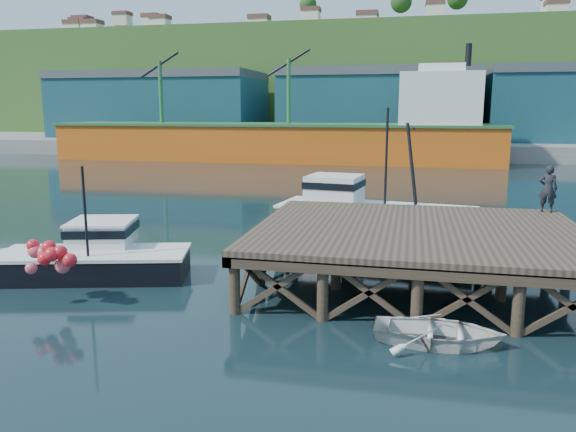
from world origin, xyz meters
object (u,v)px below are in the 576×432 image
(dinghy, at_px, (439,332))
(trawler, at_px, (371,212))
(boat_black, at_px, (96,255))
(dockworker, at_px, (548,189))

(dinghy, bearing_deg, trawler, 14.42)
(boat_black, bearing_deg, trawler, 26.75)
(boat_black, bearing_deg, dockworker, 5.08)
(boat_black, relative_size, dockworker, 3.77)
(dinghy, relative_size, dockworker, 1.79)
(boat_black, height_order, dockworker, boat_black)
(trawler, bearing_deg, dockworker, -10.12)
(boat_black, xyz_separation_m, trawler, (10.07, 8.85, 0.53))
(boat_black, height_order, trawler, trawler)
(trawler, height_order, dockworker, trawler)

